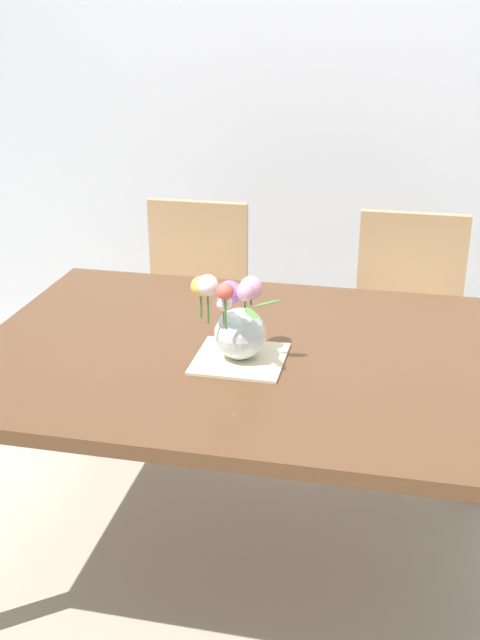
{
  "coord_description": "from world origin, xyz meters",
  "views": [
    {
      "loc": [
        0.38,
        -1.95,
        1.65
      ],
      "look_at": [
        -0.02,
        -0.08,
        0.85
      ],
      "focal_mm": 42.95,
      "sensor_mm": 36.0,
      "label": 1
    }
  ],
  "objects_px": {
    "dining_table": "(253,374)",
    "chair_right": "(408,314)",
    "chair_left": "(192,297)",
    "flower_vase": "(237,321)"
  },
  "relations": [
    {
      "from": "dining_table",
      "to": "chair_right",
      "type": "distance_m",
      "value": 1.01
    },
    {
      "from": "dining_table",
      "to": "flower_vase",
      "type": "distance_m",
      "value": 0.21
    },
    {
      "from": "flower_vase",
      "to": "chair_right",
      "type": "bearing_deg",
      "value": 64.32
    },
    {
      "from": "chair_left",
      "to": "chair_right",
      "type": "bearing_deg",
      "value": -180.0
    },
    {
      "from": "chair_left",
      "to": "flower_vase",
      "type": "xyz_separation_m",
      "value": [
        0.41,
        -0.98,
        0.33
      ]
    },
    {
      "from": "dining_table",
      "to": "flower_vase",
      "type": "relative_size",
      "value": 6.17
    },
    {
      "from": "chair_left",
      "to": "flower_vase",
      "type": "height_order",
      "value": "flower_vase"
    },
    {
      "from": "chair_right",
      "to": "flower_vase",
      "type": "height_order",
      "value": "flower_vase"
    },
    {
      "from": "dining_table",
      "to": "chair_right",
      "type": "relative_size",
      "value": 1.78
    },
    {
      "from": "dining_table",
      "to": "chair_left",
      "type": "distance_m",
      "value": 1.01
    }
  ]
}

